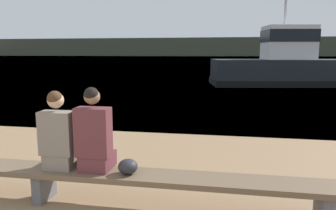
% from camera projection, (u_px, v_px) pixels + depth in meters
% --- Properties ---
extents(water_surface, '(240.00, 240.00, 0.00)m').
position_uv_depth(water_surface, '(221.00, 57.00, 124.40)').
color(water_surface, teal).
rests_on(water_surface, ground).
extents(far_shoreline, '(600.00, 12.00, 8.44)m').
position_uv_depth(far_shoreline, '(222.00, 47.00, 153.84)').
color(far_shoreline, '#424738').
rests_on(far_shoreline, ground).
extents(bench_main, '(7.29, 0.46, 0.43)m').
position_uv_depth(bench_main, '(43.00, 173.00, 4.14)').
color(bench_main, brown).
rests_on(bench_main, ground).
extents(person_left, '(0.41, 0.43, 0.98)m').
position_uv_depth(person_left, '(59.00, 137.00, 4.04)').
color(person_left, '#70665B').
rests_on(person_left, bench_main).
extents(person_right, '(0.41, 0.43, 1.04)m').
position_uv_depth(person_right, '(94.00, 137.00, 3.96)').
color(person_right, '#56282D').
rests_on(person_right, bench_main).
extents(shopping_bag, '(0.24, 0.23, 0.18)m').
position_uv_depth(shopping_bag, '(128.00, 167.00, 3.90)').
color(shopping_bag, '#232328').
rests_on(shopping_bag, bench_main).
extents(tugboat_red, '(8.22, 4.54, 6.65)m').
position_uv_depth(tugboat_red, '(282.00, 67.00, 18.75)').
color(tugboat_red, black).
rests_on(tugboat_red, water_surface).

